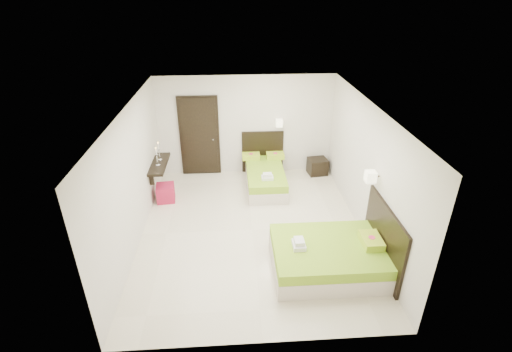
{
  "coord_description": "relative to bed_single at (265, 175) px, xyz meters",
  "views": [
    {
      "loc": [
        -0.34,
        -6.33,
        4.53
      ],
      "look_at": [
        0.1,
        0.3,
        1.1
      ],
      "focal_mm": 26.0,
      "sensor_mm": 36.0,
      "label": 1
    }
  ],
  "objects": [
    {
      "name": "nightstand",
      "position": [
        1.45,
        0.54,
        -0.07
      ],
      "size": [
        0.53,
        0.49,
        0.43
      ],
      "primitive_type": "cube",
      "rotation": [
        0.0,
        0.0,
        0.13
      ],
      "color": "black",
      "rests_on": "ground"
    },
    {
      "name": "console_shelf",
      "position": [
        -2.52,
        -0.33,
        0.53
      ],
      "size": [
        0.35,
        1.2,
        0.78
      ],
      "color": "black",
      "rests_on": "ground"
    },
    {
      "name": "door",
      "position": [
        -1.64,
        0.77,
        0.77
      ],
      "size": [
        1.02,
        0.15,
        2.14
      ],
      "color": "black",
      "rests_on": "ground"
    },
    {
      "name": "ottoman",
      "position": [
        -2.39,
        -0.61,
        -0.08
      ],
      "size": [
        0.44,
        0.44,
        0.4
      ],
      "primitive_type": "cube",
      "rotation": [
        0.0,
        0.0,
        0.11
      ],
      "color": "maroon",
      "rests_on": "ground"
    },
    {
      "name": "bed_double",
      "position": [
        0.91,
        -3.19,
        0.01
      ],
      "size": [
        1.95,
        1.66,
        1.61
      ],
      "color": "beige",
      "rests_on": "ground"
    },
    {
      "name": "bed_single",
      "position": [
        0.0,
        0.0,
        0.0
      ],
      "size": [
        1.1,
        1.83,
        1.51
      ],
      "color": "beige",
      "rests_on": "ground"
    },
    {
      "name": "floor",
      "position": [
        -0.44,
        -1.93,
        -0.28
      ],
      "size": [
        5.5,
        5.5,
        0.0
      ],
      "primitive_type": "plane",
      "color": "beige",
      "rests_on": "ground"
    }
  ]
}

